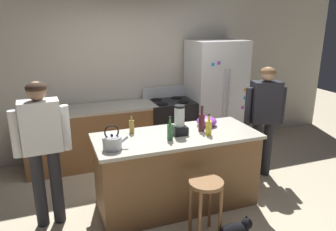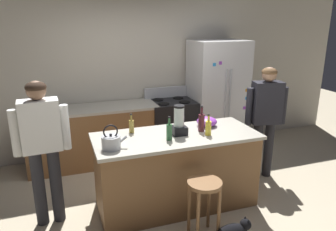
{
  "view_description": "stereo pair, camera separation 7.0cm",
  "coord_description": "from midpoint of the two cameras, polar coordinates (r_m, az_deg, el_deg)",
  "views": [
    {
      "loc": [
        -1.33,
        -3.29,
        2.24
      ],
      "look_at": [
        0.0,
        0.3,
        1.08
      ],
      "focal_mm": 34.27,
      "sensor_mm": 36.0,
      "label": 1
    },
    {
      "loc": [
        -1.27,
        -3.31,
        2.24
      ],
      "look_at": [
        0.0,
        0.3,
        1.08
      ],
      "focal_mm": 34.27,
      "sensor_mm": 36.0,
      "label": 2
    }
  ],
  "objects": [
    {
      "name": "ground_plane",
      "position": [
        4.2,
        1.9,
        -15.36
      ],
      "size": [
        14.0,
        14.0,
        0.0
      ],
      "primitive_type": "plane",
      "color": "beige"
    },
    {
      "name": "back_wall",
      "position": [
        5.48,
        -5.4,
        7.5
      ],
      "size": [
        8.0,
        0.1,
        2.7
      ],
      "primitive_type": "cube",
      "color": "beige",
      "rests_on": "ground_plane"
    },
    {
      "name": "kitchen_island",
      "position": [
        3.97,
        1.97,
        -9.67
      ],
      "size": [
        1.95,
        0.81,
        0.93
      ],
      "color": "brown",
      "rests_on": "ground_plane"
    },
    {
      "name": "back_counter_run",
      "position": [
        5.19,
        -12.64,
        -3.53
      ],
      "size": [
        2.0,
        0.64,
        0.93
      ],
      "color": "brown",
      "rests_on": "ground_plane"
    },
    {
      "name": "refrigerator",
      "position": [
        5.62,
        9.05,
        3.41
      ],
      "size": [
        0.9,
        0.73,
        1.89
      ],
      "color": "silver",
      "rests_on": "ground_plane"
    },
    {
      "name": "stove_range",
      "position": [
        5.44,
        0.91,
        -2.03
      ],
      "size": [
        0.76,
        0.65,
        1.11
      ],
      "color": "black",
      "rests_on": "ground_plane"
    },
    {
      "name": "person_by_island_left",
      "position": [
        3.66,
        -20.97,
        -4.17
      ],
      "size": [
        0.59,
        0.24,
        1.64
      ],
      "color": "#26262B",
      "rests_on": "ground_plane"
    },
    {
      "name": "person_by_sink_right",
      "position": [
        4.7,
        17.41,
        0.49
      ],
      "size": [
        0.6,
        0.3,
        1.61
      ],
      "color": "#26262B",
      "rests_on": "ground_plane"
    },
    {
      "name": "bar_stool",
      "position": [
        3.43,
        7.07,
        -13.67
      ],
      "size": [
        0.36,
        0.36,
        0.64
      ],
      "color": "brown",
      "rests_on": "ground_plane"
    },
    {
      "name": "blender_appliance",
      "position": [
        3.74,
        2.51,
        -1.23
      ],
      "size": [
        0.17,
        0.17,
        0.35
      ],
      "color": "black",
      "rests_on": "kitchen_island"
    },
    {
      "name": "bottle_olive_oil",
      "position": [
        3.59,
        0.78,
        -2.86
      ],
      "size": [
        0.07,
        0.07,
        0.28
      ],
      "color": "#2D6638",
      "rests_on": "kitchen_island"
    },
    {
      "name": "bottle_vinegar",
      "position": [
        3.84,
        -6.0,
        -1.83
      ],
      "size": [
        0.06,
        0.06,
        0.24
      ],
      "color": "olive",
      "rests_on": "kitchen_island"
    },
    {
      "name": "bottle_soda",
      "position": [
        3.77,
        7.71,
        -2.13
      ],
      "size": [
        0.07,
        0.07,
        0.26
      ],
      "color": "yellow",
      "rests_on": "kitchen_island"
    },
    {
      "name": "bottle_wine",
      "position": [
        3.89,
        6.48,
        -1.15
      ],
      "size": [
        0.08,
        0.08,
        0.32
      ],
      "color": "#471923",
      "rests_on": "kitchen_island"
    },
    {
      "name": "mixing_bowl",
      "position": [
        4.1,
        7.4,
        -1.07
      ],
      "size": [
        0.26,
        0.26,
        0.12
      ],
      "primitive_type": "ellipsoid",
      "color": "purple",
      "rests_on": "kitchen_island"
    },
    {
      "name": "tea_kettle",
      "position": [
        3.4,
        -9.48,
        -4.63
      ],
      "size": [
        0.28,
        0.2,
        0.27
      ],
      "color": "#B7BABF",
      "rests_on": "kitchen_island"
    }
  ]
}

